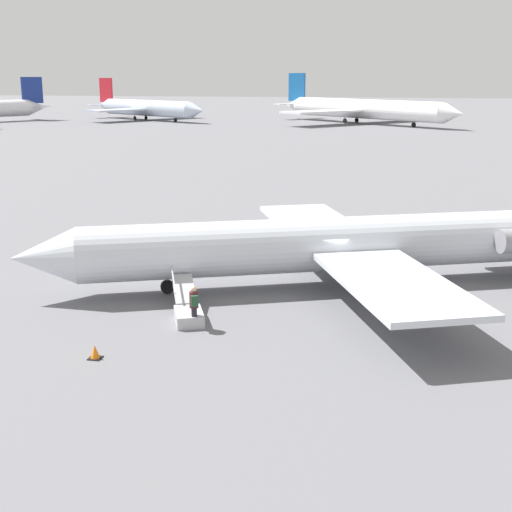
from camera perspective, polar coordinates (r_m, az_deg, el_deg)
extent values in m
plane|color=slate|center=(34.64, 5.37, -2.28)|extent=(600.00, 600.00, 0.00)
cylinder|color=silver|center=(34.12, 5.44, 0.93)|extent=(22.22, 11.35, 2.57)
cone|color=silver|center=(32.97, -16.68, -0.09)|extent=(3.59, 3.43, 2.52)
cube|color=silver|center=(28.95, 11.02, -2.10)|extent=(7.56, 10.51, 0.26)
cube|color=silver|center=(40.23, 4.57, 2.71)|extent=(7.56, 10.51, 0.26)
cylinder|color=gray|center=(39.45, 18.30, 2.37)|extent=(3.30, 2.27, 1.16)
cylinder|color=black|center=(33.28, -7.10, -2.45)|extent=(0.65, 0.39, 0.64)
cylinder|color=gray|center=(33.17, -7.13, -1.76)|extent=(0.11, 0.11, 0.20)
cylinder|color=black|center=(34.21, 9.63, -2.08)|extent=(0.65, 0.39, 0.64)
cylinder|color=gray|center=(34.09, 9.66, -1.41)|extent=(0.11, 0.11, 0.20)
cylinder|color=black|center=(36.30, 8.36, -1.08)|extent=(0.65, 0.39, 0.64)
cylinder|color=gray|center=(36.19, 8.38, -0.44)|extent=(0.11, 0.11, 0.20)
cone|color=silver|center=(171.42, -17.11, 11.30)|extent=(5.53, 5.86, 3.53)
cube|color=navy|center=(170.88, -17.48, 12.54)|extent=(3.02, 4.37, 5.77)
cube|color=silver|center=(171.21, -17.24, 11.41)|extent=(9.61, 7.37, 0.18)
cylinder|color=white|center=(152.13, 8.72, 11.55)|extent=(33.16, 28.89, 3.93)
cone|color=white|center=(137.76, 15.53, 10.94)|extent=(5.78, 5.73, 3.85)
cone|color=white|center=(168.50, 3.04, 11.94)|extent=(6.38, 6.23, 3.85)
cube|color=#145193|center=(167.62, 3.29, 13.33)|extent=(4.40, 3.79, 6.28)
cube|color=white|center=(168.13, 3.14, 12.07)|extent=(8.90, 9.92, 0.20)
cube|color=white|center=(161.13, 10.79, 11.50)|extent=(15.67, 16.92, 0.39)
cube|color=white|center=(146.27, 5.27, 11.43)|extent=(15.67, 16.92, 0.39)
cylinder|color=black|center=(143.60, 12.50, 10.21)|extent=(0.90, 0.81, 0.97)
cylinder|color=#4C4C51|center=(143.56, 12.51, 10.46)|extent=(0.17, 0.17, 0.30)
cylinder|color=black|center=(156.31, 8.06, 10.70)|extent=(0.90, 0.81, 0.97)
cylinder|color=#4C4C51|center=(156.27, 8.07, 10.94)|extent=(0.17, 0.17, 0.30)
cylinder|color=black|center=(153.80, 7.12, 10.68)|extent=(0.90, 0.81, 0.97)
cylinder|color=#4C4C51|center=(153.76, 7.13, 10.91)|extent=(0.17, 0.17, 0.30)
cylinder|color=silver|center=(164.09, -8.64, 11.63)|extent=(26.36, 18.11, 3.51)
cone|color=silver|center=(151.55, -4.76, 11.53)|extent=(5.09, 4.95, 3.44)
cone|color=silver|center=(177.54, -12.02, 11.67)|extent=(5.69, 5.32, 3.44)
cube|color=red|center=(176.68, -11.91, 12.86)|extent=(4.33, 2.82, 5.61)
cube|color=silver|center=(177.18, -11.95, 11.78)|extent=(6.95, 9.46, 0.18)
cube|color=silver|center=(170.11, -6.82, 11.68)|extent=(11.13, 13.24, 0.35)
cube|color=silver|center=(160.60, -11.19, 11.37)|extent=(11.13, 13.24, 0.35)
cylinder|color=black|center=(156.93, -6.47, 10.75)|extent=(0.85, 0.64, 0.87)
cylinder|color=gray|center=(156.90, -6.47, 10.95)|extent=(0.16, 0.16, 0.27)
cylinder|color=black|center=(167.44, -8.79, 10.89)|extent=(0.85, 0.64, 0.87)
cylinder|color=gray|center=(167.41, -8.80, 11.08)|extent=(0.16, 0.16, 0.27)
cylinder|color=black|center=(165.53, -9.67, 10.82)|extent=(0.85, 0.64, 0.87)
cylinder|color=gray|center=(165.50, -9.68, 11.01)|extent=(0.16, 0.16, 0.27)
cube|color=#B2B2B7|center=(29.33, -5.38, -4.86)|extent=(1.71, 2.09, 0.50)
cube|color=#B2B2B7|center=(31.04, -5.78, -2.66)|extent=(1.70, 2.41, 0.77)
cube|color=#B2B2B7|center=(30.87, -6.63, -1.82)|extent=(0.92, 2.07, 0.72)
cube|color=#23232D|center=(28.68, -4.96, -4.93)|extent=(0.29, 0.34, 0.85)
cylinder|color=#4C1E23|center=(28.44, -5.00, -3.50)|extent=(0.36, 0.36, 0.65)
sphere|color=beige|center=(28.31, -5.01, -2.65)|extent=(0.24, 0.24, 0.24)
cube|color=#23472D|center=(28.18, -4.94, -3.61)|extent=(0.33, 0.27, 0.44)
cube|color=black|center=(26.35, -12.73, -7.97)|extent=(0.46, 0.46, 0.03)
cone|color=orange|center=(26.27, -12.76, -7.49)|extent=(0.35, 0.35, 0.51)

